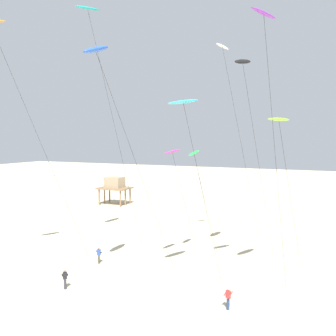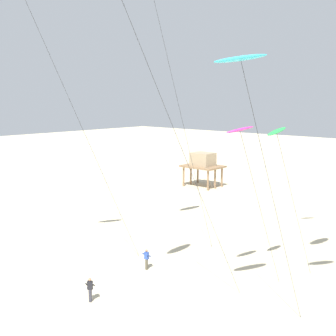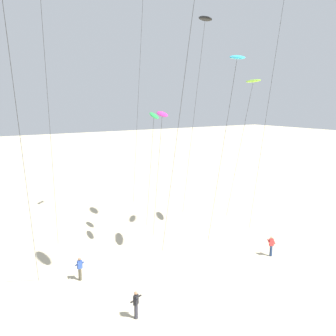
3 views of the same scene
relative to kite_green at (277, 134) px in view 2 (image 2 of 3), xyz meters
name	(u,v)px [view 2 (image 2 of 3)]	position (x,y,z in m)	size (l,w,h in m)	color
kite_green	(277,134)	(0.00, 0.00, 0.00)	(1.82, 4.81, 11.49)	green
kite_cyan	(241,61)	(2.02, -7.98, 4.30)	(2.79, 6.44, 15.77)	#33BFE0
kite_magenta	(241,132)	(-1.05, -3.01, 0.27)	(1.96, 5.00, 11.69)	#D8339E
kite_flyer_nearest	(90,289)	(-7.60, -10.55, -10.08)	(0.72, 0.72, 1.67)	#33333D
kite_flyer_middle	(147,259)	(-8.62, -4.20, -10.08)	(0.59, 0.57, 1.67)	#4C4738
stilt_house	(203,162)	(-24.75, 24.22, -7.19)	(5.77, 4.40, 5.19)	#846647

